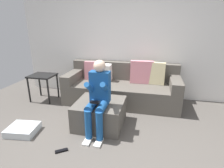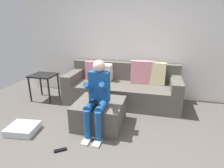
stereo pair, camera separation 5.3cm
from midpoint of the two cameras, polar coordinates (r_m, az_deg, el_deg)
ground_plane at (r=2.53m, az=-2.91°, el=-22.54°), size 6.71×6.71×0.00m
wall_back at (r=4.19m, az=5.67°, el=14.56°), size 5.16×0.10×2.74m
couch_sectional at (r=3.98m, az=2.91°, el=-0.93°), size 2.40×0.93×0.91m
ottoman at (r=3.11m, az=-4.30°, el=-9.23°), size 0.78×0.75×0.42m
person_seated at (r=2.75m, az=-4.97°, el=-3.61°), size 0.31×0.62×1.15m
storage_bin at (r=3.30m, az=-26.66°, el=-12.69°), size 0.49×0.44×0.11m
side_table at (r=4.29m, az=-21.32°, el=1.42°), size 0.53×0.46×0.58m
remote_near_ottoman at (r=2.73m, az=-16.19°, el=-19.51°), size 0.17×0.14×0.02m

